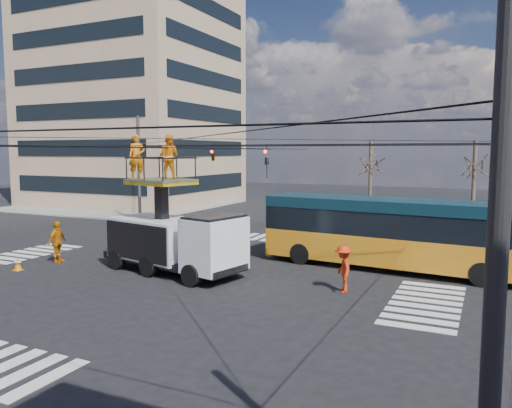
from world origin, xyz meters
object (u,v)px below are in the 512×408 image
at_px(utility_truck, 174,227).
at_px(worker_ground, 57,242).
at_px(city_bus, 397,232).
at_px(flagger, 343,269).
at_px(traffic_cone, 18,263).

bearing_deg(utility_truck, worker_ground, -160.59).
relative_size(city_bus, flagger, 6.87).
height_order(utility_truck, flagger, utility_truck).
relative_size(utility_truck, traffic_cone, 11.73).
relative_size(city_bus, worker_ground, 6.17).
height_order(utility_truck, traffic_cone, utility_truck).
height_order(traffic_cone, flagger, flagger).
bearing_deg(worker_ground, city_bus, -77.98).
relative_size(worker_ground, flagger, 1.11).
bearing_deg(utility_truck, flagger, 14.09).
xyz_separation_m(worker_ground, flagger, (13.85, 0.92, -0.10)).
bearing_deg(traffic_cone, utility_truck, 21.69).
height_order(utility_truck, city_bus, utility_truck).
bearing_deg(flagger, city_bus, 137.99).
relative_size(utility_truck, city_bus, 0.59).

